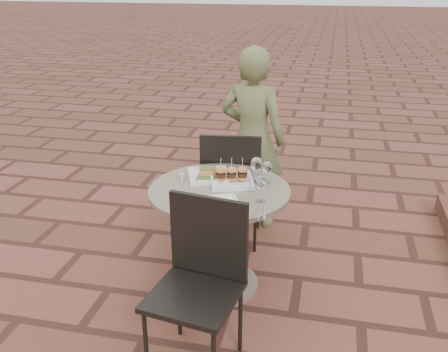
% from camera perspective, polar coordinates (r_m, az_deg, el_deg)
% --- Properties ---
extents(ground, '(60.00, 60.00, 0.00)m').
position_cam_1_polar(ground, '(3.33, 0.51, -14.63)').
color(ground, brown).
rests_on(ground, ground).
extents(cafe_table, '(0.90, 0.90, 0.73)m').
position_cam_1_polar(cafe_table, '(3.27, -0.52, -5.41)').
color(cafe_table, gray).
rests_on(cafe_table, ground).
extents(chair_far, '(0.48, 0.48, 0.93)m').
position_cam_1_polar(chair_far, '(3.75, 0.90, -0.44)').
color(chair_far, black).
rests_on(chair_far, ground).
extents(chair_near, '(0.51, 0.51, 0.93)m').
position_cam_1_polar(chair_near, '(2.67, -2.64, -10.71)').
color(chair_near, black).
rests_on(chair_near, ground).
extents(diner, '(0.61, 0.46, 1.49)m').
position_cam_1_polar(diner, '(4.05, 3.28, 4.25)').
color(diner, brown).
rests_on(diner, ground).
extents(plate_salmon, '(0.34, 0.34, 0.07)m').
position_cam_1_polar(plate_salmon, '(3.32, -1.80, 0.14)').
color(plate_salmon, white).
rests_on(plate_salmon, cafe_table).
extents(plate_sliders, '(0.34, 0.34, 0.17)m').
position_cam_1_polar(plate_sliders, '(3.23, 0.87, -0.18)').
color(plate_sliders, white).
rests_on(plate_sliders, cafe_table).
extents(plate_tuna, '(0.29, 0.29, 0.03)m').
position_cam_1_polar(plate_tuna, '(2.92, -0.46, -3.23)').
color(plate_tuna, white).
rests_on(plate_tuna, cafe_table).
extents(wine_glass_right, '(0.07, 0.07, 0.16)m').
position_cam_1_polar(wine_glass_right, '(2.96, 4.20, -0.84)').
color(wine_glass_right, white).
rests_on(wine_glass_right, cafe_table).
extents(wine_glass_mid, '(0.07, 0.07, 0.17)m').
position_cam_1_polar(wine_glass_mid, '(3.22, 3.72, 1.31)').
color(wine_glass_mid, white).
rests_on(wine_glass_mid, cafe_table).
extents(wine_glass_far, '(0.06, 0.06, 0.15)m').
position_cam_1_polar(wine_glass_far, '(3.22, 4.95, 0.95)').
color(wine_glass_far, white).
rests_on(wine_glass_far, cafe_table).
extents(steel_ramekin, '(0.07, 0.07, 0.04)m').
position_cam_1_polar(steel_ramekin, '(3.30, -4.89, -0.07)').
color(steel_ramekin, silver).
rests_on(steel_ramekin, cafe_table).
extents(cutlery_set, '(0.10, 0.20, 0.00)m').
position_cam_1_polar(cutlery_set, '(2.86, 4.17, -4.18)').
color(cutlery_set, silver).
rests_on(cutlery_set, cafe_table).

